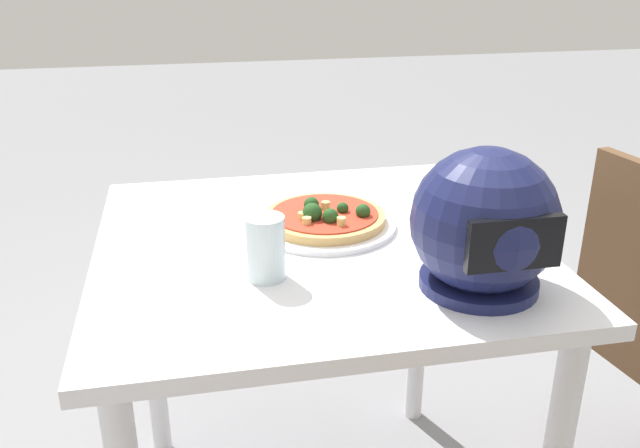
{
  "coord_description": "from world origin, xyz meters",
  "views": [
    {
      "loc": [
        0.24,
        1.21,
        1.32
      ],
      "look_at": [
        -0.02,
        -0.03,
        0.79
      ],
      "focal_mm": 37.85,
      "sensor_mm": 36.0,
      "label": 1
    }
  ],
  "objects_px": {
    "drinking_glass": "(265,248)",
    "motorcycle_helmet": "(484,224)",
    "dining_table": "(315,289)",
    "pizza": "(325,217)"
  },
  "relations": [
    {
      "from": "pizza",
      "to": "motorcycle_helmet",
      "type": "xyz_separation_m",
      "value": [
        -0.21,
        0.31,
        0.09
      ]
    },
    {
      "from": "dining_table",
      "to": "pizza",
      "type": "distance_m",
      "value": 0.15
    },
    {
      "from": "motorcycle_helmet",
      "to": "drinking_glass",
      "type": "relative_size",
      "value": 2.13
    },
    {
      "from": "dining_table",
      "to": "motorcycle_helmet",
      "type": "bearing_deg",
      "value": 132.85
    },
    {
      "from": "dining_table",
      "to": "drinking_glass",
      "type": "bearing_deg",
      "value": 51.41
    },
    {
      "from": "drinking_glass",
      "to": "motorcycle_helmet",
      "type": "bearing_deg",
      "value": 162.97
    },
    {
      "from": "dining_table",
      "to": "drinking_glass",
      "type": "relative_size",
      "value": 7.41
    },
    {
      "from": "dining_table",
      "to": "pizza",
      "type": "relative_size",
      "value": 3.41
    },
    {
      "from": "motorcycle_helmet",
      "to": "drinking_glass",
      "type": "bearing_deg",
      "value": -17.03
    },
    {
      "from": "pizza",
      "to": "dining_table",
      "type": "bearing_deg",
      "value": 60.01
    }
  ]
}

